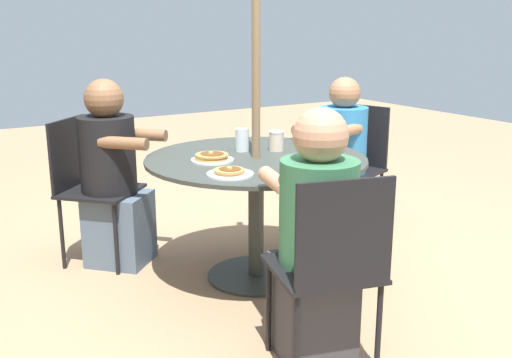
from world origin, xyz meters
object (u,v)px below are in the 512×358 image
object	(u,v)px
diner_north	(340,165)
pancake_plate_a	(319,162)
drinking_glass_b	(309,143)
drinking_glass_a	(242,140)
syrup_bottle	(325,139)
pancake_plate_c	(230,173)
diner_south	(315,246)
pancake_plate_b	(212,158)
coffee_cup	(276,141)
patio_chair_east	(88,180)
patio_chair_north	(353,160)
diner_east	(113,180)
patio_table	(256,181)
patio_chair_south	(331,263)

from	to	relation	value
diner_north	pancake_plate_a	xyz separation A→B (m)	(-0.64, 0.67, 0.23)
diner_north	drinking_glass_b	xyz separation A→B (m)	(-0.38, 0.54, 0.27)
drinking_glass_a	syrup_bottle	bearing A→B (deg)	-114.66
pancake_plate_c	drinking_glass_b	distance (m)	0.64
syrup_bottle	drinking_glass_b	bearing A→B (deg)	113.28
diner_south	pancake_plate_a	world-z (taller)	diner_south
pancake_plate_b	coffee_cup	size ratio (longest dim) A/B	2.01
patio_chair_east	patio_chair_north	bearing A→B (deg)	122.41
diner_east	pancake_plate_b	xyz separation A→B (m)	(-0.59, -0.36, 0.21)
pancake_plate_b	syrup_bottle	world-z (taller)	syrup_bottle
patio_chair_east	pancake_plate_a	size ratio (longest dim) A/B	3.81
patio_chair_north	drinking_glass_b	bearing A→B (deg)	102.81
diner_north	patio_chair_east	bearing A→B (deg)	54.37
patio_chair_north	pancake_plate_b	world-z (taller)	patio_chair_north
diner_south	pancake_plate_c	bearing A→B (deg)	113.89
pancake_plate_a	pancake_plate_c	distance (m)	0.49
patio_table	diner_south	world-z (taller)	diner_south
patio_table	drinking_glass_b	xyz separation A→B (m)	(-0.09, -0.29, 0.20)
patio_chair_east	drinking_glass_b	size ratio (longest dim) A/B	6.58
diner_north	coffee_cup	bearing A→B (deg)	88.23
diner_south	syrup_bottle	xyz separation A→B (m)	(0.83, -0.68, 0.26)
patio_chair_north	diner_north	bearing A→B (deg)	90.00
syrup_bottle	drinking_glass_a	bearing A→B (deg)	65.34
drinking_glass_b	coffee_cup	bearing A→B (deg)	28.67
patio_chair_south	syrup_bottle	distance (m)	1.25
diner_east	coffee_cup	world-z (taller)	diner_east
diner_north	pancake_plate_c	distance (m)	1.30
patio_chair_north	syrup_bottle	world-z (taller)	patio_chair_north
pancake_plate_c	coffee_cup	xyz separation A→B (m)	(0.36, -0.51, 0.04)
patio_chair_east	pancake_plate_c	world-z (taller)	patio_chair_east
coffee_cup	pancake_plate_b	bearing A→B (deg)	95.75
patio_table	diner_east	size ratio (longest dim) A/B	1.09
diner_south	pancake_plate_a	xyz separation A→B (m)	(0.49, -0.39, 0.22)
patio_table	pancake_plate_c	size ratio (longest dim) A/B	5.32
drinking_glass_b	drinking_glass_a	bearing A→B (deg)	45.18
diner_east	diner_south	size ratio (longest dim) A/B	1.01
diner_south	pancake_plate_b	distance (m)	0.92
diner_south	pancake_plate_c	world-z (taller)	diner_south
drinking_glass_a	diner_north	bearing A→B (deg)	-82.59
patio_chair_south	pancake_plate_a	xyz separation A→B (m)	(0.66, -0.43, 0.23)
patio_chair_south	pancake_plate_b	size ratio (longest dim) A/B	3.81
drinking_glass_a	patio_chair_east	bearing A→B (deg)	52.44
diner_east	pancake_plate_a	size ratio (longest dim) A/B	4.86
diner_north	pancake_plate_c	xyz separation A→B (m)	(-0.56, 1.15, 0.22)
pancake_plate_a	syrup_bottle	bearing A→B (deg)	-41.22
patio_chair_east	drinking_glass_b	xyz separation A→B (m)	(-0.85, -1.02, 0.27)
patio_chair_south	pancake_plate_b	xyz separation A→B (m)	(1.06, -0.02, 0.22)
patio_chair_south	pancake_plate_b	world-z (taller)	patio_chair_south
patio_chair_north	pancake_plate_b	xyz separation A→B (m)	(-0.30, 1.24, 0.22)
pancake_plate_a	patio_chair_east	bearing A→B (deg)	38.78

